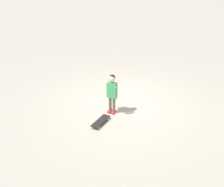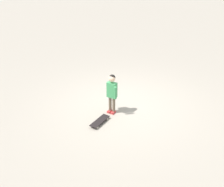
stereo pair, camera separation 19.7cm
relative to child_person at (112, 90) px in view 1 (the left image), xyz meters
The scene contains 3 objects.
ground_plane 0.85m from the child_person, 126.26° to the right, with size 50.00×50.00×0.00m, color #9E9384.
child_person is the anchor object (origin of this frame).
skateboard 0.84m from the child_person, 63.06° to the left, with size 0.46×0.63×0.07m.
Camera 1 is at (0.20, 5.97, 3.41)m, focal length 39.64 mm.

